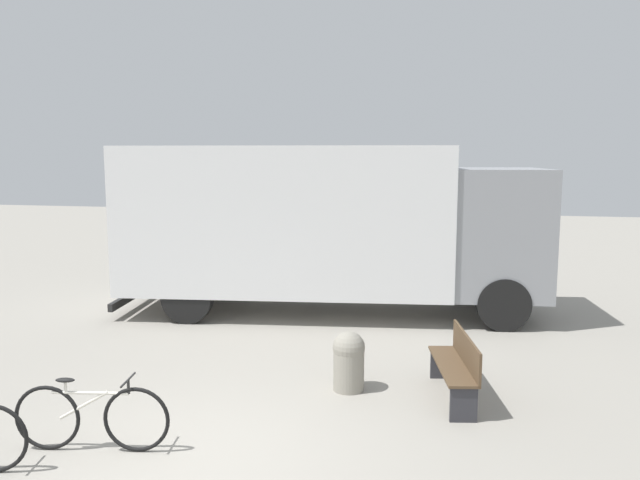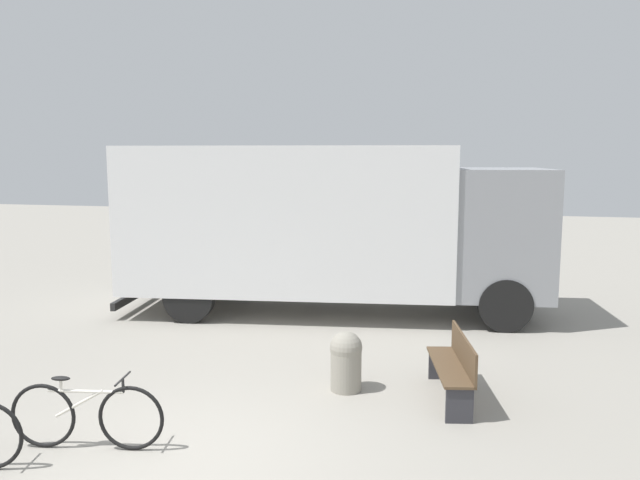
% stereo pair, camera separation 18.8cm
% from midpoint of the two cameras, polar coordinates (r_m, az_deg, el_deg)
% --- Properties ---
extents(ground_plane, '(60.00, 60.00, 0.00)m').
position_cam_midpoint_polar(ground_plane, '(7.36, -12.61, -19.09)').
color(ground_plane, gray).
extents(delivery_truck, '(8.89, 3.55, 3.48)m').
position_cam_midpoint_polar(delivery_truck, '(12.98, 0.04, 1.68)').
color(delivery_truck, white).
rests_on(delivery_truck, ground).
extents(park_bench, '(0.71, 1.69, 0.89)m').
position_cam_midpoint_polar(park_bench, '(8.81, 11.87, -11.01)').
color(park_bench, brown).
rests_on(park_bench, ground).
extents(bicycle_middle, '(1.75, 0.46, 0.85)m').
position_cam_midpoint_polar(bicycle_middle, '(7.71, -20.86, -14.88)').
color(bicycle_middle, black).
rests_on(bicycle_middle, ground).
extents(bollard_near_bench, '(0.46, 0.46, 0.85)m').
position_cam_midpoint_polar(bollard_near_bench, '(8.94, 2.04, -10.84)').
color(bollard_near_bench, gray).
rests_on(bollard_near_bench, ground).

